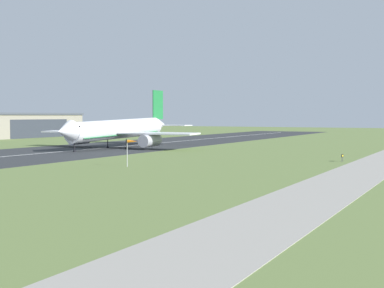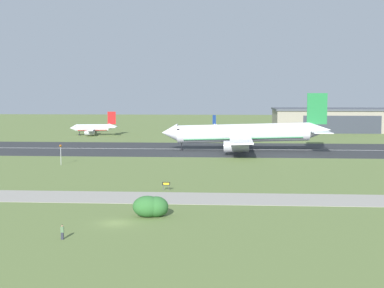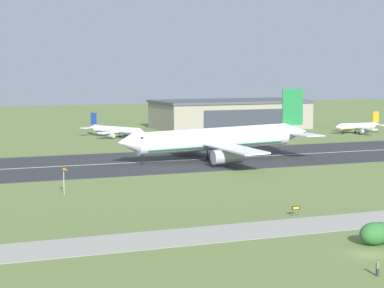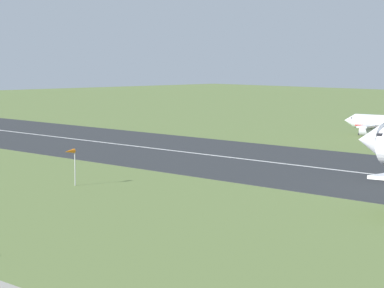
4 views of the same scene
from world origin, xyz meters
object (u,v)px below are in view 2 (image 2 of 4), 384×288
Objects in this scene: runway_sign at (166,184)px; spectator_left at (62,232)px; airplane_landing at (244,134)px; airplane_parked_west at (94,128)px; shrub_clump at (152,207)px; airplane_parked_centre at (226,128)px; windsock_pole at (60,147)px.

runway_sign is 35.45m from spectator_left.
runway_sign is (-16.57, -69.45, -4.32)m from airplane_landing.
airplane_landing is 85.60m from airplane_parked_west.
shrub_clump is at bearing -72.72° from airplane_parked_west.
shrub_clump is at bearing -100.14° from airplane_landing.
airplane_parked_west is 3.95× the size of shrub_clump.
airplane_parked_centre is at bearing 85.59° from runway_sign.
airplane_landing is 69.37m from airplane_parked_centre.
airplane_landing is 28.27× the size of spectator_left.
airplane_parked_west reaches higher than windsock_pole.
spectator_left is at bearing -103.88° from airplane_landing.
spectator_left is (-25.63, -103.73, -4.47)m from airplane_landing.
shrub_clump is at bearing -60.32° from windsock_pole.
airplane_parked_west is 135.82m from runway_sign.
airplane_parked_west is at bearing 102.86° from spectator_left.
airplane_parked_west reaches higher than runway_sign.
airplane_landing is 92.35m from shrub_clump.
airplane_parked_centre is at bearing 83.48° from spectator_left.
windsock_pole is 2.75× the size of spectator_left.
shrub_clump is (46.38, -149.13, -1.65)m from airplane_parked_west.
runway_sign is at bearing -103.42° from airplane_landing.
airplane_parked_west is 156.18m from shrub_clump.
runway_sign is at bearing -46.97° from windsock_pole.
airplane_parked_west is 4.00× the size of windsock_pole.
airplane_landing reaches higher than shrub_clump.
runway_sign is (-0.33, 21.37, -0.25)m from shrub_clump.
runway_sign is at bearing 75.19° from spectator_left.
spectator_left is (-9.06, -34.27, -0.15)m from runway_sign.
airplane_parked_centre is 138.93m from runway_sign.
airplane_parked_west is 96.45m from windsock_pole.
spectator_left is at bearing -104.81° from runway_sign.
airplane_landing is 71.53m from runway_sign.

